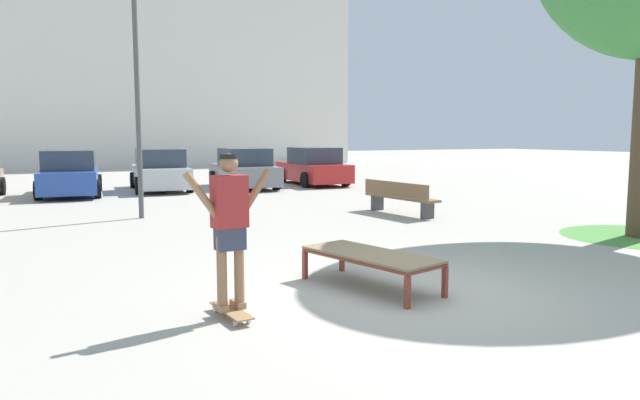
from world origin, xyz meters
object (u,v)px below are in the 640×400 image
at_px(skater, 230,220).
at_px(car_red, 313,167).
at_px(park_bench, 399,197).
at_px(light_post, 136,56).
at_px(car_grey, 244,170).
at_px(skate_box, 371,256).
at_px(car_silver, 160,171).
at_px(skateboard, 231,311).
at_px(car_blue, 70,175).

bearing_deg(skater, car_red, 61.64).
distance_m(park_bench, light_post, 7.16).
distance_m(skater, car_grey, 15.75).
height_order(skate_box, park_bench, park_bench).
relative_size(park_bench, light_post, 0.42).
bearing_deg(light_post, skater, -92.44).
distance_m(car_silver, car_red, 6.05).
bearing_deg(skateboard, car_silver, 82.10).
relative_size(car_grey, light_post, 0.73).
bearing_deg(car_grey, skater, -109.09).
distance_m(car_grey, park_bench, 8.86).
distance_m(skateboard, car_silver, 15.48).
height_order(skateboard, park_bench, park_bench).
relative_size(skateboard, car_red, 0.19).
relative_size(car_blue, park_bench, 1.79).
relative_size(skate_box, car_red, 0.48).
xyz_separation_m(skateboard, car_grey, (5.15, 14.88, 0.61)).
relative_size(car_silver, car_grey, 1.01).
height_order(skater, car_red, skater).
height_order(car_blue, park_bench, car_blue).
distance_m(skate_box, car_grey, 14.81).
relative_size(skateboard, park_bench, 0.33).
xyz_separation_m(skate_box, light_post, (-1.66, 7.88, 3.41)).
bearing_deg(car_red, car_blue, -177.90).
relative_size(skate_box, car_silver, 0.47).
relative_size(car_red, park_bench, 1.75).
height_order(skater, park_bench, skater).
relative_size(car_red, light_post, 0.73).
bearing_deg(skater, skateboard, -84.58).
height_order(car_blue, car_silver, same).
relative_size(car_grey, park_bench, 1.75).
distance_m(skateboard, car_grey, 15.76).
bearing_deg(skateboard, car_red, 61.64).
bearing_deg(car_red, skater, -118.36).
bearing_deg(car_grey, park_bench, -82.70).
relative_size(skate_box, park_bench, 0.83).
distance_m(skater, park_bench, 8.77).
distance_m(car_blue, light_post, 7.34).
distance_m(skate_box, skateboard, 2.08).
bearing_deg(light_post, car_red, 41.21).
bearing_deg(car_silver, car_grey, -8.30).
xyz_separation_m(skater, car_grey, (5.15, 14.88, -0.38)).
bearing_deg(skate_box, car_silver, 89.56).
bearing_deg(skater, car_silver, 82.10).
height_order(skate_box, light_post, light_post).
height_order(car_blue, light_post, light_post).
height_order(skate_box, car_grey, car_grey).
bearing_deg(park_bench, skateboard, -135.83).
relative_size(skate_box, skateboard, 2.49).
xyz_separation_m(skateboard, car_silver, (2.12, 15.32, 0.61)).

